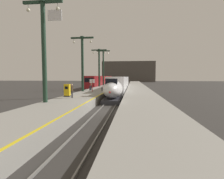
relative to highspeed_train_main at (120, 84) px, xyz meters
name	(u,v)px	position (x,y,z in m)	size (l,w,h in m)	color
ground_plane	(105,111)	(0.00, -22.21, -1.93)	(260.00, 260.00, 0.00)	#33302D
platform_left	(104,89)	(-4.05, 2.54, -1.40)	(4.80, 110.00, 1.05)	gray
platform_right	(138,89)	(4.05, 2.54, -1.40)	(4.80, 110.00, 1.05)	gray
platform_left_safety_stripe	(114,87)	(-1.77, 2.54, -0.87)	(0.20, 107.80, 0.01)	yellow
rail_main_left	(119,90)	(-0.75, 5.29, -1.87)	(0.08, 110.00, 0.12)	slate
rail_main_right	(124,90)	(0.75, 5.29, -1.87)	(0.08, 110.00, 0.12)	slate
rail_secondary_left	(88,90)	(-8.85, 5.29, -1.87)	(0.08, 110.00, 0.12)	slate
rail_secondary_right	(94,90)	(-7.35, 5.29, -1.87)	(0.08, 110.00, 0.12)	slate
highspeed_train_main	(120,84)	(0.00, 0.00, 0.00)	(2.92, 38.29, 3.60)	silver
regional_train_adjacent	(101,81)	(-8.10, 21.23, 0.20)	(2.85, 36.60, 3.80)	maroon
station_column_near	(44,41)	(-5.85, -23.58, 5.20)	(4.00, 0.68, 10.02)	#1E3828
station_column_mid	(82,59)	(-5.90, -10.11, 4.82)	(4.00, 0.68, 9.50)	#1E3828
station_column_far	(99,64)	(-5.90, 5.40, 4.93)	(4.00, 0.68, 9.72)	#1E3828
station_column_distant	(103,64)	(-5.90, 12.05, 5.31)	(4.00, 0.68, 10.43)	#1E3828
passenger_near_edge	(90,85)	(-5.03, -8.38, 0.11)	(0.41, 0.46, 1.69)	#23232D
passenger_mid_platform	(91,85)	(-5.21, -6.86, 0.11)	(0.42, 0.43, 1.69)	#23232D
passenger_far_waiting	(72,90)	(-4.44, -19.80, 0.11)	(0.38, 0.51, 1.69)	#23232D
rolling_suitcase	(103,89)	(-2.55, -8.82, -0.57)	(0.40, 0.22, 0.98)	black
ticket_machine_yellow	(67,91)	(-5.55, -18.47, -0.13)	(0.76, 0.62, 1.60)	yellow
departure_info_board	(92,83)	(-4.09, -10.57, 0.63)	(0.90, 0.10, 2.12)	maroon
terminus_back_wall	(128,72)	(0.00, 79.79, 5.07)	(36.00, 2.00, 14.00)	#4C4742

